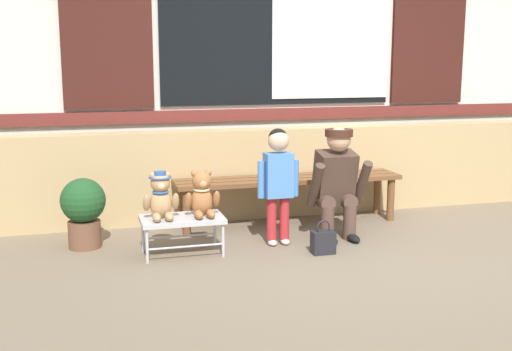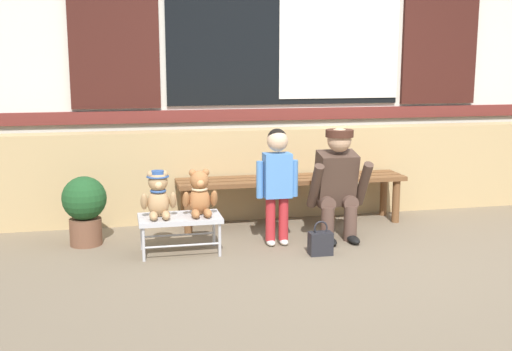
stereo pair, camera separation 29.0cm
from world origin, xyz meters
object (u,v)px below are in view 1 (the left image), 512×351
Objects in this scene: small_display_bench at (182,221)px; wooden_bench_long at (289,184)px; child_standing at (278,174)px; potted_plant at (83,209)px; adult_crouching at (337,182)px; teddy_bear_plain at (202,195)px; teddy_bear_with_hat at (161,196)px; handbag_on_ground at (323,242)px.

wooden_bench_long is at bearing 31.56° from small_display_bench.
child_standing reaches higher than potted_plant.
teddy_bear_plain is at bearing -173.94° from adult_crouching.
adult_crouching is at bearing 6.62° from child_standing.
small_display_bench is at bearing -174.60° from adult_crouching.
potted_plant is at bearing 172.55° from adult_crouching.
child_standing is (0.96, 0.06, 0.12)m from teddy_bear_with_hat.
wooden_bench_long is at bearing 28.10° from teddy_bear_with_hat.
small_display_bench is at bearing 165.39° from handbag_on_ground.
adult_crouching reaches higher than teddy_bear_plain.
adult_crouching is (0.54, 0.06, -0.11)m from child_standing.
adult_crouching is at bearing -65.68° from wooden_bench_long.
wooden_bench_long is 2.21× the size of adult_crouching.
small_display_bench is 0.87m from child_standing.
wooden_bench_long is 3.68× the size of potted_plant.
potted_plant reaches higher than wooden_bench_long.
teddy_bear_with_hat reaches higher than handbag_on_ground.
adult_crouching reaches higher than teddy_bear_with_hat.
teddy_bear_plain is at bearing -0.13° from teddy_bear_with_hat.
potted_plant is (-1.80, 0.67, 0.23)m from handbag_on_ground.
teddy_bear_plain is 0.65m from child_standing.
child_standing is (-0.29, -0.61, 0.22)m from wooden_bench_long.
teddy_bear_plain is 0.38× the size of child_standing.
wooden_bench_long is at bearing 35.68° from teddy_bear_plain.
adult_crouching is 1.67× the size of potted_plant.
adult_crouching is (0.25, -0.54, 0.11)m from wooden_bench_long.
teddy_bear_plain is 1.01m from handbag_on_ground.
child_standing is 0.55m from adult_crouching.
wooden_bench_long is 0.61m from adult_crouching.
child_standing is at bearing 5.58° from teddy_bear_plain.
teddy_bear_with_hat is at bearing -176.32° from child_standing.
child_standing is at bearing -173.38° from adult_crouching.
small_display_bench is 1.36m from adult_crouching.
adult_crouching is (1.18, 0.13, 0.02)m from teddy_bear_plain.
handbag_on_ground is (1.06, -0.28, -0.17)m from small_display_bench.
potted_plant is at bearing 156.10° from teddy_bear_plain.
child_standing is at bearing 4.57° from small_display_bench.
adult_crouching is at bearing -7.45° from potted_plant.
adult_crouching reaches higher than handbag_on_ground.
teddy_bear_plain reaches higher than handbag_on_ground.
wooden_bench_long is 0.71m from child_standing.
wooden_bench_long is 5.78× the size of teddy_bear_with_hat.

